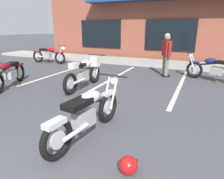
{
  "coord_description": "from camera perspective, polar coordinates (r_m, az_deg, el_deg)",
  "views": [
    {
      "loc": [
        1.82,
        -0.12,
        1.92
      ],
      "look_at": [
        0.04,
        3.83,
        0.55
      ],
      "focal_mm": 32.16,
      "sensor_mm": 36.0,
      "label": 1
    }
  ],
  "objects": [
    {
      "name": "motorcycle_black_cruiser",
      "position": [
        6.57,
        -7.59,
        5.14
      ],
      "size": [
        0.66,
        2.11,
        0.98
      ],
      "color": "black",
      "rests_on": "ground_plane"
    },
    {
      "name": "ground_plane",
      "position": [
        4.4,
        -2.82,
        -8.39
      ],
      "size": [
        80.0,
        80.0,
        0.0
      ],
      "primitive_type": "plane",
      "color": "#47474C"
    },
    {
      "name": "motorcycle_green_cafe_racer",
      "position": [
        11.48,
        -17.54,
        9.44
      ],
      "size": [
        2.11,
        0.66,
        0.98
      ],
      "color": "black",
      "rests_on": "ground_plane"
    },
    {
      "name": "helmet_on_pavement",
      "position": [
        2.9,
        4.67,
        -20.64
      ],
      "size": [
        0.26,
        0.26,
        0.26
      ],
      "color": "#B71414",
      "rests_on": "ground_plane"
    },
    {
      "name": "motorcycle_foreground_classic",
      "position": [
        3.58,
        -7.01,
        -6.64
      ],
      "size": [
        0.68,
        2.11,
        0.98
      ],
      "color": "black",
      "rests_on": "ground_plane"
    },
    {
      "name": "motorcycle_red_sportbike",
      "position": [
        7.33,
        -27.31,
        4.1
      ],
      "size": [
        1.13,
        1.98,
        0.98
      ],
      "color": "black",
      "rests_on": "ground_plane"
    },
    {
      "name": "brick_storefront_building",
      "position": [
        14.45,
        17.96,
        17.26
      ],
      "size": [
        16.22,
        5.94,
        4.1
      ],
      "color": "brown",
      "rests_on": "ground_plane"
    },
    {
      "name": "person_in_black_shirt",
      "position": [
        8.13,
        15.21,
        10.09
      ],
      "size": [
        0.43,
        0.55,
        1.68
      ],
      "color": "black",
      "rests_on": "ground_plane"
    },
    {
      "name": "sidewalk_kerb",
      "position": [
        10.84,
        14.43,
        7.16
      ],
      "size": [
        22.0,
        1.8,
        0.14
      ],
      "primitive_type": "cube",
      "color": "#A8A59E",
      "rests_on": "ground_plane"
    },
    {
      "name": "painted_stall_lines",
      "position": [
        7.41,
        9.29,
        2.31
      ],
      "size": [
        7.56,
        4.8,
        0.01
      ],
      "color": "silver",
      "rests_on": "ground_plane"
    },
    {
      "name": "motorcycle_silver_naked",
      "position": [
        8.12,
        26.97,
        5.29
      ],
      "size": [
        2.02,
        1.04,
        0.98
      ],
      "color": "black",
      "rests_on": "ground_plane"
    }
  ]
}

